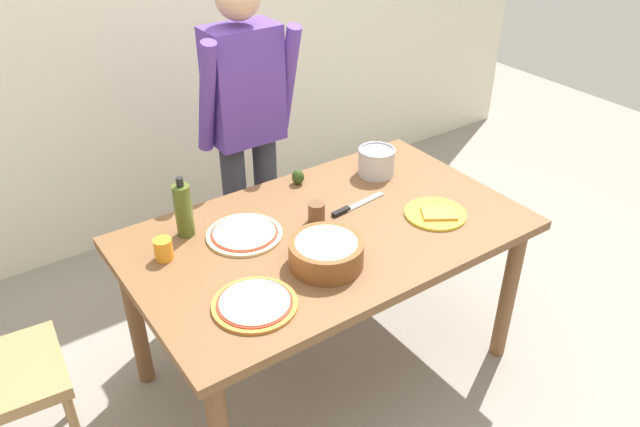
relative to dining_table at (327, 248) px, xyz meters
The scene contains 14 objects.
ground 0.67m from the dining_table, ahead, with size 8.00×8.00×0.00m, color gray.
wall_back 1.72m from the dining_table, 90.00° to the left, with size 5.60×0.10×2.60m, color silver.
dining_table is the anchor object (origin of this frame).
person_cook 0.81m from the dining_table, 85.35° to the left, with size 0.49×0.25×1.62m.
pizza_raw_on_board 0.35m from the dining_table, 153.25° to the left, with size 0.30×0.30×0.02m.
pizza_cooked_on_tray 0.54m from the dining_table, 152.80° to the right, with size 0.30×0.30×0.02m.
plate_with_slice 0.48m from the dining_table, 21.70° to the right, with size 0.26×0.26×0.02m.
popcorn_bowl 0.28m from the dining_table, 126.20° to the right, with size 0.28×0.28×0.11m.
olive_oil_bottle 0.60m from the dining_table, 148.51° to the left, with size 0.07×0.07×0.26m.
steel_pot 0.55m from the dining_table, 28.87° to the left, with size 0.17×0.17×0.13m.
cup_orange 0.66m from the dining_table, 163.07° to the left, with size 0.07×0.07×0.09m, color orange.
cup_small_brown 0.15m from the dining_table, 86.36° to the left, with size 0.07×0.07×0.09m, color brown.
chef_knife 0.22m from the dining_table, 21.69° to the left, with size 0.29×0.06×0.02m.
avocado 0.42m from the dining_table, 73.99° to the left, with size 0.06×0.06×0.07m, color #2D4219.
Camera 1 is at (-1.23, -1.71, 2.16)m, focal length 35.09 mm.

